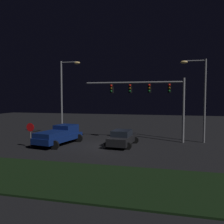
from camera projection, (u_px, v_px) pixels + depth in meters
ground_plane at (110, 146)px, 22.48m from camera, size 80.00×80.00×0.00m
grass_median at (69, 178)px, 13.39m from camera, size 27.55×5.71×0.10m
pickup_truck at (60, 134)px, 23.16m from camera, size 3.56×5.68×1.80m
car_sedan at (122, 138)px, 22.45m from camera, size 2.70×4.52×1.51m
traffic_signal_gantry at (150, 93)px, 24.58m from camera, size 10.32×0.56×6.50m
street_lamp_left at (65, 90)px, 27.38m from camera, size 2.39×0.44×8.67m
street_lamp_right at (200, 91)px, 23.85m from camera, size 2.50×0.44×8.35m
stop_sign at (30, 130)px, 21.71m from camera, size 0.76×0.08×2.23m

